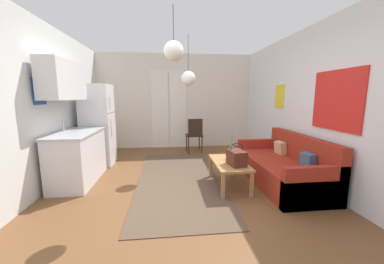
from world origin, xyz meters
name	(u,v)px	position (x,y,z in m)	size (l,w,h in m)	color
ground_plane	(186,203)	(0.00, 0.00, -0.05)	(4.95, 7.45, 0.10)	brown
wall_back	(175,102)	(-0.01, 3.47, 1.33)	(4.55, 0.13, 2.68)	silver
wall_right	(335,107)	(2.22, 0.00, 1.34)	(0.12, 7.05, 2.68)	silver
wall_left	(10,109)	(-2.23, 0.00, 1.34)	(0.12, 7.05, 2.68)	silver
area_rug	(178,179)	(-0.07, 0.83, 0.01)	(1.43, 3.38, 0.01)	brown
couch	(284,168)	(1.75, 0.45, 0.27)	(0.90, 1.94, 0.84)	maroon
coffee_table	(229,165)	(0.76, 0.41, 0.37)	(0.51, 0.99, 0.43)	#A87542
bamboo_vase	(232,152)	(0.86, 0.64, 0.53)	(0.08, 0.08, 0.42)	#47704C
handbag	(237,158)	(0.81, 0.21, 0.55)	(0.26, 0.35, 0.36)	#512319
refrigerator	(98,125)	(-1.76, 1.95, 0.87)	(0.62, 0.64, 1.75)	white
kitchen_counter	(75,138)	(-1.85, 0.92, 0.79)	(0.61, 1.31, 2.07)	silver
accent_chair	(195,133)	(0.46, 2.71, 0.52)	(0.44, 0.43, 0.92)	black
pendant_lamp_near	(174,51)	(-0.15, 0.07, 2.10)	(0.27, 0.27, 0.72)	black
pendant_lamp_far	(188,78)	(0.17, 1.44, 1.85)	(0.29, 0.29, 0.98)	black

